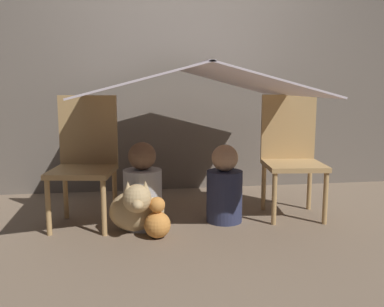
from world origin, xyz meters
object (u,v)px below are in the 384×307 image
(chair_left, at_px, (85,157))
(dog, at_px, (137,208))
(person_second, at_px, (224,188))
(chair_right, at_px, (291,152))
(person_front, at_px, (143,190))

(chair_left, bearing_deg, dog, -28.41)
(person_second, relative_size, dog, 1.48)
(chair_left, distance_m, dog, 0.56)
(chair_left, height_order, dog, chair_left)
(chair_right, height_order, person_front, chair_right)
(chair_right, distance_m, dog, 1.28)
(person_second, xyz_separation_m, dog, (-0.65, -0.16, -0.08))
(chair_left, distance_m, person_second, 1.04)
(person_second, bearing_deg, dog, -165.98)
(person_second, distance_m, dog, 0.67)
(chair_right, bearing_deg, person_front, -165.32)
(person_front, height_order, dog, person_front)
(chair_right, height_order, dog, chair_right)
(chair_right, height_order, person_second, chair_right)
(dog, bearing_deg, person_second, 14.02)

